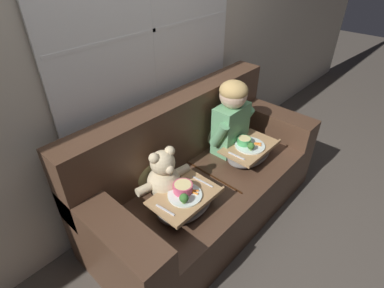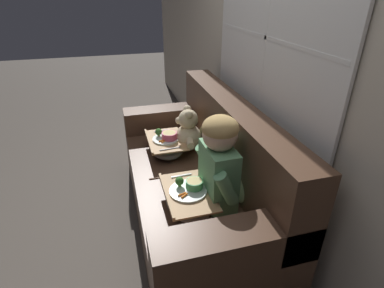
# 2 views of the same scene
# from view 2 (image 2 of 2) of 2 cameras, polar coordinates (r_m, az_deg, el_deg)

# --- Properties ---
(ground_plane) EXTENTS (14.00, 14.00, 0.00)m
(ground_plane) POSITION_cam_2_polar(r_m,az_deg,el_deg) (2.59, -0.18, -13.92)
(ground_plane) COLOR #4C443D
(wall_back_with_window) EXTENTS (8.00, 0.08, 2.60)m
(wall_back_with_window) POSITION_cam_2_polar(r_m,az_deg,el_deg) (2.18, 14.68, 15.98)
(wall_back_with_window) COLOR beige
(wall_back_with_window) RESTS_ON ground_plane
(couch) EXTENTS (1.94, 0.87, 0.99)m
(couch) POSITION_cam_2_polar(r_m,az_deg,el_deg) (2.38, 1.43, -7.21)
(couch) COLOR #4C3323
(couch) RESTS_ON ground_plane
(throw_pillow_behind_child) EXTENTS (0.34, 0.16, 0.35)m
(throw_pillow_behind_child) POSITION_cam_2_polar(r_m,az_deg,el_deg) (2.01, 9.68, -6.37)
(throw_pillow_behind_child) COLOR #C1B293
(throw_pillow_behind_child) RESTS_ON couch
(throw_pillow_behind_teddy) EXTENTS (0.33, 0.16, 0.34)m
(throw_pillow_behind_teddy) POSITION_cam_2_polar(r_m,az_deg,el_deg) (2.61, 3.01, 2.57)
(throw_pillow_behind_teddy) COLOR #898456
(throw_pillow_behind_teddy) RESTS_ON couch
(child_figure) EXTENTS (0.44, 0.22, 0.62)m
(child_figure) POSITION_cam_2_polar(r_m,az_deg,el_deg) (1.85, 5.11, -2.66)
(child_figure) COLOR #66A370
(child_figure) RESTS_ON couch
(teddy_bear) EXTENTS (0.42, 0.30, 0.39)m
(teddy_bear) POSITION_cam_2_polar(r_m,az_deg,el_deg) (2.56, -0.84, 2.22)
(teddy_bear) COLOR beige
(teddy_bear) RESTS_ON couch
(lap_tray_child) EXTENTS (0.46, 0.30, 0.20)m
(lap_tray_child) POSITION_cam_2_polar(r_m,az_deg,el_deg) (1.95, -0.75, -10.24)
(lap_tray_child) COLOR slate
(lap_tray_child) RESTS_ON child_figure
(lap_tray_teddy) EXTENTS (0.45, 0.30, 0.20)m
(lap_tray_teddy) POSITION_cam_2_polar(r_m,az_deg,el_deg) (2.57, -4.98, -0.14)
(lap_tray_teddy) COLOR slate
(lap_tray_teddy) RESTS_ON teddy_bear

